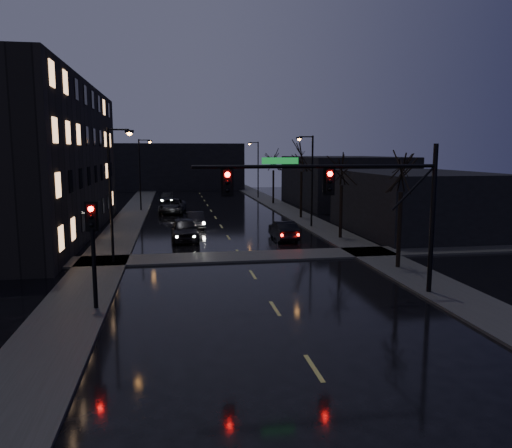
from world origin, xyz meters
name	(u,v)px	position (x,y,z in m)	size (l,w,h in m)	color
ground	(334,400)	(0.00, 0.00, 0.00)	(160.00, 160.00, 0.00)	black
sidewalk_left	(127,223)	(-8.50, 35.00, 0.06)	(3.00, 140.00, 0.12)	#2D2D2B
sidewalk_right	(304,219)	(8.50, 35.00, 0.06)	(3.00, 140.00, 0.12)	#2D2D2B
sidewalk_cross	(242,257)	(0.00, 18.50, 0.06)	(40.00, 3.00, 0.12)	#2D2D2B
apartment_block	(14,160)	(-16.50, 30.00, 6.00)	(12.00, 30.00, 12.00)	black
commercial_right_near	(416,202)	(15.50, 26.00, 2.50)	(10.00, 14.00, 5.00)	black
commercial_right_far	(343,181)	(17.00, 48.00, 3.00)	(12.00, 18.00, 6.00)	black
far_block	(179,167)	(-3.00, 78.00, 4.00)	(22.00, 10.00, 8.00)	black
signal_mast	(356,192)	(3.85, 9.00, 4.87)	(11.11, 0.41, 7.00)	black
signal_pole_left	(93,240)	(-7.50, 8.99, 3.01)	(0.35, 0.41, 4.53)	black
tree_near	(402,159)	(8.40, 14.00, 6.22)	(3.52, 3.52, 8.08)	black
tree_mid_a	(342,162)	(8.40, 24.00, 5.83)	(3.30, 3.30, 7.58)	black
tree_mid_b	(302,152)	(8.40, 36.00, 6.61)	(3.74, 3.74, 8.59)	black
tree_far	(273,156)	(8.40, 50.00, 6.06)	(3.43, 3.43, 7.88)	black
streetlight_l_near	(114,184)	(-7.58, 18.00, 4.77)	(1.53, 0.28, 8.00)	black
streetlight_l_far	(142,168)	(-7.58, 45.00, 4.77)	(1.53, 0.28, 8.00)	black
streetlight_r_mid	(310,173)	(7.58, 30.00, 4.77)	(1.53, 0.28, 8.00)	black
streetlight_r_far	(257,165)	(7.58, 58.00, 4.77)	(1.53, 0.28, 8.00)	black
oncoming_car_a	(185,229)	(-3.40, 25.38, 0.85)	(2.00, 4.98, 1.70)	black
oncoming_car_b	(195,220)	(-2.29, 31.83, 0.67)	(1.43, 4.09, 1.35)	black
oncoming_car_c	(173,206)	(-4.28, 42.57, 0.78)	(2.58, 5.60, 1.56)	black
oncoming_car_d	(167,198)	(-4.98, 52.74, 0.69)	(1.94, 4.78, 1.39)	black
lead_car	(284,230)	(4.05, 24.48, 0.72)	(1.52, 4.35, 1.43)	black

